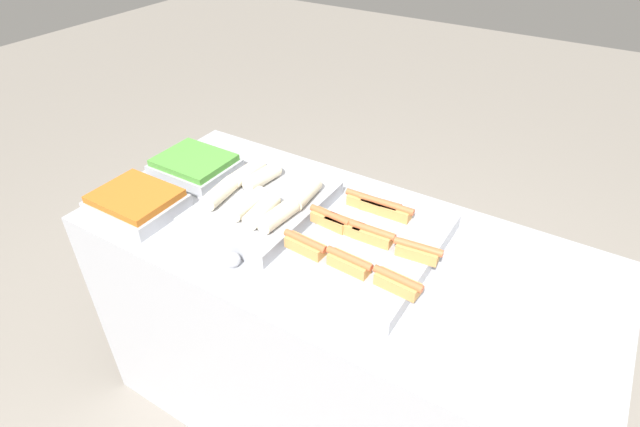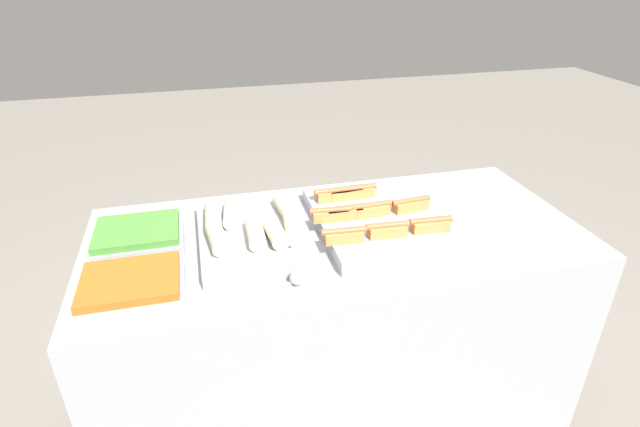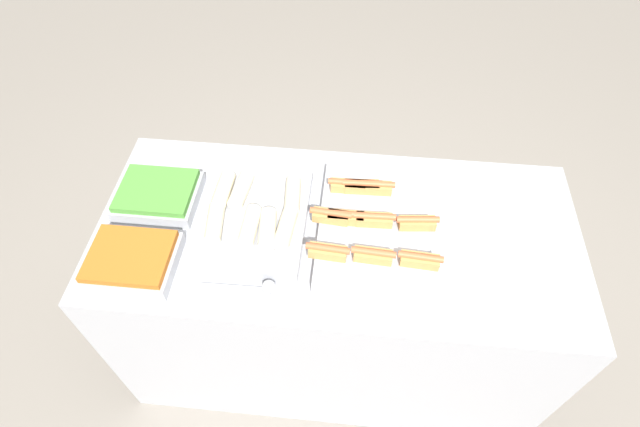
% 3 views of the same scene
% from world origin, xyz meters
% --- Properties ---
extents(ground_plane, '(12.00, 12.00, 0.00)m').
position_xyz_m(ground_plane, '(0.00, 0.00, 0.00)').
color(ground_plane, gray).
extents(counter, '(1.71, 0.78, 0.93)m').
position_xyz_m(counter, '(0.00, 0.00, 0.47)').
color(counter, '#A8AAB2').
rests_on(counter, ground_plane).
extents(tray_hotdogs, '(0.45, 0.55, 0.10)m').
position_xyz_m(tray_hotdogs, '(0.12, -0.00, 0.97)').
color(tray_hotdogs, '#A8AAB2').
rests_on(tray_hotdogs, counter).
extents(tray_wraps, '(0.36, 0.48, 0.11)m').
position_xyz_m(tray_wraps, '(-0.29, -0.00, 0.97)').
color(tray_wraps, '#A8AAB2').
rests_on(tray_wraps, counter).
extents(tray_side_front, '(0.29, 0.24, 0.07)m').
position_xyz_m(tray_side_front, '(-0.66, -0.22, 0.97)').
color(tray_side_front, '#A8AAB2').
rests_on(tray_side_front, counter).
extents(tray_side_back, '(0.29, 0.24, 0.07)m').
position_xyz_m(tray_side_back, '(-0.66, 0.06, 0.97)').
color(tray_side_back, '#A8AAB2').
rests_on(tray_side_back, counter).
extents(serving_spoon_near, '(0.25, 0.05, 0.05)m').
position_xyz_m(serving_spoon_near, '(-0.22, -0.27, 0.95)').
color(serving_spoon_near, '#B2B5BA').
rests_on(serving_spoon_near, counter).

